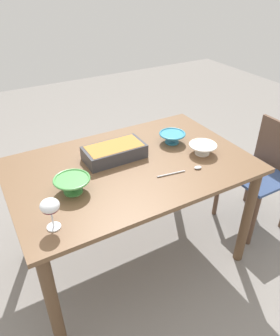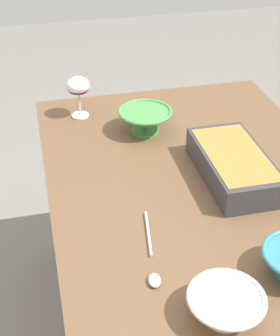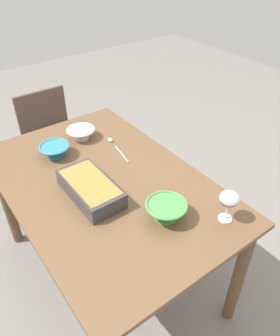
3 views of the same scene
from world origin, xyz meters
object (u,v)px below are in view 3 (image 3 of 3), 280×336
(small_bowl, at_px, (81,133))
(serving_bowl, at_px, (166,210))
(dining_table, at_px, (106,198))
(serving_spoon, at_px, (114,145))
(chair, at_px, (52,138))
(wine_glass, at_px, (229,200))
(mixing_bowl, at_px, (55,150))
(casserole_dish, at_px, (90,188))

(small_bowl, relative_size, serving_bowl, 0.92)
(dining_table, distance_m, serving_spoon, 0.35)
(chair, bearing_deg, small_bowl, 177.62)
(small_bowl, height_order, serving_spoon, small_bowl)
(chair, bearing_deg, serving_spoon, -173.67)
(wine_glass, bearing_deg, chair, 5.81)
(chair, distance_m, mixing_bowl, 0.80)
(mixing_bowl, bearing_deg, serving_bowl, -165.72)
(dining_table, bearing_deg, wine_glass, -151.51)
(chair, height_order, wine_glass, wine_glass)
(chair, relative_size, small_bowl, 4.71)
(serving_bowl, bearing_deg, chair, -1.82)
(chair, relative_size, wine_glass, 5.24)
(casserole_dish, bearing_deg, small_bowl, -23.50)
(chair, relative_size, mixing_bowl, 4.73)
(mixing_bowl, xyz_separation_m, serving_spoon, (-0.11, -0.32, -0.03))
(casserole_dish, distance_m, serving_spoon, 0.44)
(mixing_bowl, bearing_deg, small_bowl, -68.57)
(wine_glass, bearing_deg, dining_table, 28.49)
(chair, xyz_separation_m, wine_glass, (-1.58, -0.16, 0.42))
(chair, distance_m, casserole_dish, 1.17)
(mixing_bowl, distance_m, serving_bowl, 0.76)
(casserole_dish, xyz_separation_m, mixing_bowl, (0.41, -0.01, -0.01))
(mixing_bowl, distance_m, small_bowl, 0.22)
(serving_bowl, bearing_deg, wine_glass, -128.27)
(casserole_dish, xyz_separation_m, small_bowl, (0.49, -0.21, -0.01))
(casserole_dish, height_order, serving_spoon, casserole_dish)
(chair, bearing_deg, mixing_bowl, 161.28)
(casserole_dish, bearing_deg, serving_bowl, -149.44)
(chair, height_order, small_bowl, small_bowl)
(wine_glass, height_order, serving_bowl, wine_glass)
(serving_bowl, relative_size, serving_spoon, 0.68)
(dining_table, bearing_deg, serving_spoon, -41.58)
(casserole_dish, bearing_deg, wine_glass, -140.79)
(small_bowl, height_order, serving_bowl, serving_bowl)
(wine_glass, relative_size, mixing_bowl, 0.90)
(mixing_bowl, height_order, serving_spoon, mixing_bowl)
(dining_table, height_order, mixing_bowl, mixing_bowl)
(dining_table, bearing_deg, mixing_bowl, 15.62)
(wine_glass, xyz_separation_m, serving_bowl, (0.16, 0.21, -0.07))
(dining_table, xyz_separation_m, casserole_dish, (-0.05, 0.11, 0.16))
(mixing_bowl, distance_m, serving_spoon, 0.34)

